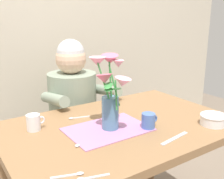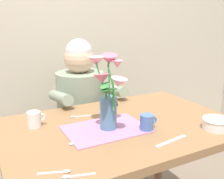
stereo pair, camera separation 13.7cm
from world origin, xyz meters
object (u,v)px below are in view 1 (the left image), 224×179
(ceramic_bowl, at_px, (213,119))
(ceramic_mug, at_px, (34,122))
(coffee_cup, at_px, (149,121))
(flower_vase, at_px, (110,90))
(seated_person, at_px, (74,119))
(dinner_knife, at_px, (175,138))

(ceramic_bowl, relative_size, ceramic_mug, 1.46)
(ceramic_bowl, height_order, coffee_cup, coffee_cup)
(flower_vase, bearing_deg, coffee_cup, -31.46)
(seated_person, height_order, flower_vase, seated_person)
(seated_person, relative_size, flower_vase, 3.07)
(coffee_cup, relative_size, ceramic_mug, 1.00)
(seated_person, xyz_separation_m, coffee_cup, (0.06, -0.74, 0.22))
(flower_vase, xyz_separation_m, dinner_knife, (0.19, -0.26, -0.20))
(ceramic_mug, bearing_deg, coffee_cup, -32.10)
(flower_vase, xyz_separation_m, ceramic_mug, (-0.32, 0.20, -0.16))
(coffee_cup, bearing_deg, dinner_knife, -81.86)
(dinner_knife, bearing_deg, coffee_cup, 89.22)
(flower_vase, height_order, coffee_cup, flower_vase)
(flower_vase, relative_size, ceramic_bowl, 2.72)
(ceramic_bowl, distance_m, coffee_cup, 0.35)
(seated_person, bearing_deg, coffee_cup, -84.08)
(dinner_knife, xyz_separation_m, ceramic_mug, (-0.50, 0.46, 0.04))
(ceramic_bowl, height_order, ceramic_mug, ceramic_mug)
(ceramic_mug, bearing_deg, dinner_knife, -42.32)
(seated_person, xyz_separation_m, dinner_knife, (0.08, -0.89, 0.18))
(seated_person, height_order, dinner_knife, seated_person)
(dinner_knife, bearing_deg, seated_person, 86.47)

